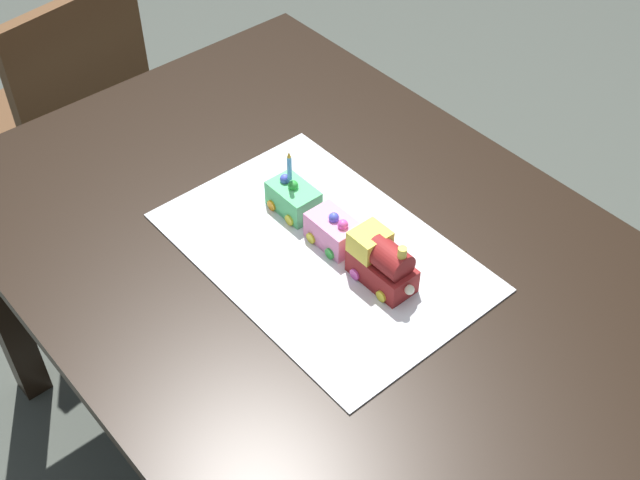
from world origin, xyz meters
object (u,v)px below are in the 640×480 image
Objects in this scene: dining_table at (312,282)px; cake_car_caboose_mint_green at (293,198)px; chair at (68,115)px; cake_car_flatbed_bubblegum at (334,231)px; cake_locomotive at (382,262)px; birthday_candle at (289,166)px.

cake_car_caboose_mint_green is at bearing -19.18° from dining_table.
chair is 1.10m from cake_car_flatbed_bubblegum.
cake_locomotive is 1.40× the size of cake_car_caboose_mint_green.
cake_car_caboose_mint_green is (0.12, 0.00, 0.00)m from cake_car_flatbed_bubblegum.
cake_car_caboose_mint_green is at bearing 84.55° from chair.
chair is 0.99m from cake_car_caboose_mint_green.
cake_car_caboose_mint_green is at bearing -0.00° from cake_locomotive.
cake_car_flatbed_bubblegum is 1.00× the size of cake_car_caboose_mint_green.
dining_table is 1.63× the size of chair.
cake_locomotive is (-0.16, -0.03, 0.16)m from dining_table.
dining_table is 14.00× the size of cake_car_flatbed_bubblegum.
dining_table is at bearing 162.46° from birthday_candle.
dining_table is at bearing 11.68° from cake_locomotive.
dining_table is 21.58× the size of birthday_candle.
chair is at bearing 2.69° from cake_car_flatbed_bubblegum.
cake_locomotive is at bearing 180.00° from cake_car_flatbed_bubblegum.
cake_locomotive reaches higher than cake_car_caboose_mint_green.
cake_car_flatbed_bubblegum reaches higher than dining_table.
chair reaches higher than dining_table.
dining_table is at bearing 82.50° from chair.
chair reaches higher than cake_car_flatbed_bubblegum.
dining_table is 0.22m from cake_locomotive.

